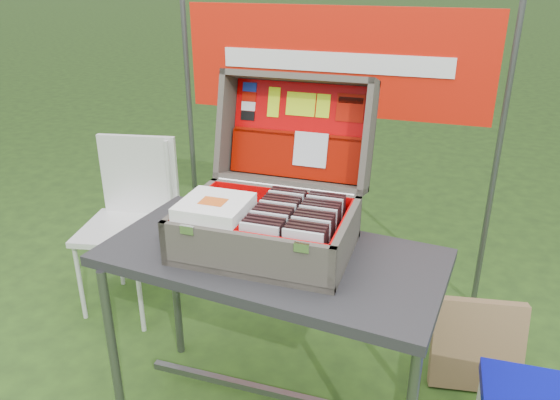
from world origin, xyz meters
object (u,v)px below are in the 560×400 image
(table, at_px, (272,339))
(chair, at_px, (124,231))
(suitcase, at_px, (271,172))
(cardboard_box, at_px, (477,345))

(table, relative_size, chair, 1.34)
(table, height_order, chair, chair)
(suitcase, height_order, cardboard_box, suitcase)
(chair, bearing_deg, cardboard_box, -12.22)
(chair, bearing_deg, table, -37.92)
(suitcase, xyz_separation_m, cardboard_box, (0.83, 0.39, -0.86))
(suitcase, distance_m, cardboard_box, 1.26)
(chair, xyz_separation_m, cardboard_box, (1.81, -0.05, -0.26))
(suitcase, distance_m, chair, 1.23)
(suitcase, relative_size, cardboard_box, 1.50)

